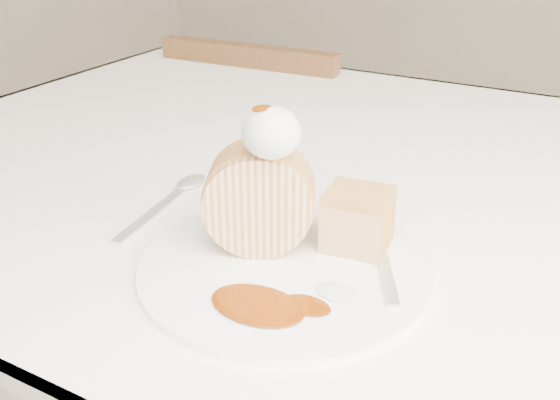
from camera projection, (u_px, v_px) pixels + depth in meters
The scene contains 10 objects.
table at pixel (399, 247), 0.77m from camera, with size 1.40×0.90×0.75m.
chair_far at pixel (270, 186), 1.42m from camera, with size 0.39×0.39×0.79m.
plate at pixel (284, 266), 0.56m from camera, with size 0.26×0.26×0.01m, color white.
roulade_slice at pixel (259, 199), 0.56m from camera, with size 0.10×0.10×0.05m, color #CCB18E.
cake_chunk at pixel (357, 223), 0.57m from camera, with size 0.06×0.05×0.05m, color #C28349.
whipped_cream at pixel (271, 133), 0.51m from camera, with size 0.05×0.05×0.04m, color silver.
caramel_drizzle at pixel (266, 103), 0.51m from camera, with size 0.03×0.02×0.01m, color #672704.
caramel_pool at pixel (257, 305), 0.50m from camera, with size 0.08×0.05×0.00m, color #672704, non-canonical shape.
fork at pixel (385, 269), 0.54m from camera, with size 0.02×0.15×0.00m, color silver.
spoon at pixel (152, 215), 0.65m from camera, with size 0.02×0.16×0.00m, color silver.
Camera 1 is at (0.19, -0.45, 1.05)m, focal length 40.00 mm.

